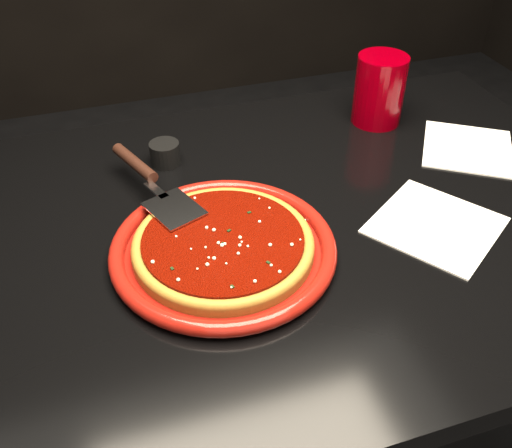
% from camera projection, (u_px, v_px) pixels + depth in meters
% --- Properties ---
extents(table, '(1.20, 0.80, 0.75)m').
position_uv_depth(table, '(272.00, 366.00, 1.14)').
color(table, black).
rests_on(table, floor).
extents(plate, '(0.39, 0.39, 0.02)m').
position_uv_depth(plate, '(223.00, 248.00, 0.83)').
color(plate, maroon).
rests_on(plate, table).
extents(pizza_crust, '(0.31, 0.31, 0.01)m').
position_uv_depth(pizza_crust, '(223.00, 246.00, 0.83)').
color(pizza_crust, brown).
rests_on(pizza_crust, plate).
extents(pizza_crust_rim, '(0.31, 0.31, 0.02)m').
position_uv_depth(pizza_crust_rim, '(223.00, 243.00, 0.83)').
color(pizza_crust_rim, brown).
rests_on(pizza_crust_rim, plate).
extents(pizza_sauce, '(0.27, 0.27, 0.01)m').
position_uv_depth(pizza_sauce, '(223.00, 240.00, 0.83)').
color(pizza_sauce, '#6D0B01').
rests_on(pizza_sauce, plate).
extents(parmesan_dusting, '(0.23, 0.23, 0.01)m').
position_uv_depth(parmesan_dusting, '(223.00, 237.00, 0.82)').
color(parmesan_dusting, '#F2E8BE').
rests_on(parmesan_dusting, plate).
extents(basil_flecks, '(0.21, 0.21, 0.00)m').
position_uv_depth(basil_flecks, '(223.00, 237.00, 0.82)').
color(basil_flecks, black).
rests_on(basil_flecks, plate).
extents(pizza_server, '(0.18, 0.30, 0.02)m').
position_uv_depth(pizza_server, '(154.00, 182.00, 0.92)').
color(pizza_server, silver).
rests_on(pizza_server, plate).
extents(cup, '(0.13, 0.13, 0.14)m').
position_uv_depth(cup, '(379.00, 90.00, 1.11)').
color(cup, '#90000A').
rests_on(cup, table).
extents(napkin_a, '(0.24, 0.24, 0.00)m').
position_uv_depth(napkin_a, '(435.00, 225.00, 0.89)').
color(napkin_a, white).
rests_on(napkin_a, table).
extents(napkin_b, '(0.23, 0.23, 0.00)m').
position_uv_depth(napkin_b, '(468.00, 148.00, 1.07)').
color(napkin_b, white).
rests_on(napkin_b, table).
extents(ramekin, '(0.07, 0.07, 0.04)m').
position_uv_depth(ramekin, '(165.00, 153.00, 1.02)').
color(ramekin, black).
rests_on(ramekin, table).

